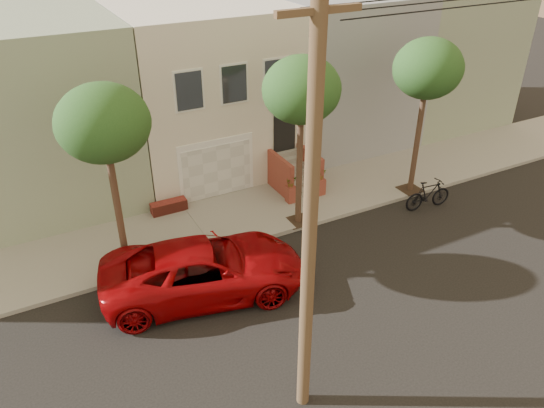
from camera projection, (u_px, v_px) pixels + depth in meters
ground at (332, 290)px, 16.64m from camera, size 90.00×90.00×0.00m
sidewalk at (257, 212)px, 20.70m from camera, size 40.00×3.70×0.15m
house_row at (198, 84)px, 23.39m from camera, size 33.10×11.70×7.00m
tree_left at (103, 125)px, 14.78m from camera, size 2.70×2.57×6.30m
tree_mid at (302, 91)px, 17.40m from camera, size 2.70×2.57×6.30m
tree_right at (428, 70)px, 19.62m from camera, size 2.70×2.57×6.30m
pickup_truck at (204, 269)px, 16.17m from camera, size 6.77×4.22×1.75m
motorcycle at (428, 195)px, 20.82m from camera, size 2.10×0.80×1.23m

